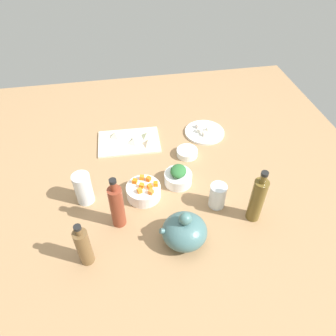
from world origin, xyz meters
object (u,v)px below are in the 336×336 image
(bowl_carrots, at_px, (144,191))
(bottle_2, at_px, (84,246))
(teapot, at_px, (186,231))
(drinking_glass_0, at_px, (218,196))
(cutting_board, at_px, (129,142))
(bottle_0, at_px, (257,199))
(drinking_glass_1, at_px, (83,188))
(bowl_small_side, at_px, (187,153))
(bottle_1, at_px, (117,206))
(plate_tofu, at_px, (204,132))
(bowl_greens, at_px, (178,178))

(bowl_carrots, xyz_separation_m, bottle_2, (0.23, 0.27, 0.06))
(teapot, relative_size, bottle_2, 0.90)
(drinking_glass_0, bearing_deg, bottle_2, 17.57)
(bottle_2, bearing_deg, cutting_board, -107.64)
(bottle_0, relative_size, drinking_glass_1, 1.76)
(cutting_board, relative_size, bowl_small_side, 3.02)
(bowl_small_side, distance_m, bottle_1, 0.50)
(bowl_small_side, relative_size, bottle_1, 0.42)
(plate_tofu, height_order, bowl_carrots, bowl_carrots)
(plate_tofu, distance_m, bottle_2, 0.88)
(bowl_carrots, height_order, drinking_glass_1, drinking_glass_1)
(bottle_0, relative_size, drinking_glass_0, 2.28)
(bottle_0, bearing_deg, bowl_greens, -43.03)
(plate_tofu, bearing_deg, drinking_glass_1, 30.55)
(cutting_board, distance_m, teapot, 0.64)
(bowl_small_side, height_order, drinking_glass_0, drinking_glass_0)
(bowl_greens, xyz_separation_m, bottle_1, (0.27, 0.17, 0.08))
(bottle_1, distance_m, drinking_glass_1, 0.19)
(bottle_1, xyz_separation_m, drinking_glass_0, (-0.40, -0.02, -0.05))
(teapot, bearing_deg, bottle_1, -27.62)
(cutting_board, xyz_separation_m, drinking_glass_1, (0.21, 0.35, 0.07))
(bowl_greens, relative_size, drinking_glass_1, 0.85)
(cutting_board, relative_size, teapot, 1.70)
(bottle_1, relative_size, drinking_glass_1, 1.70)
(plate_tofu, relative_size, teapot, 1.14)
(bowl_small_side, relative_size, bottle_2, 0.51)
(bowl_carrots, bearing_deg, cutting_board, -85.18)
(drinking_glass_0, bearing_deg, plate_tofu, -99.07)
(bowl_carrots, relative_size, bottle_2, 0.72)
(bowl_greens, relative_size, teapot, 0.67)
(cutting_board, relative_size, plate_tofu, 1.49)
(plate_tofu, bearing_deg, drinking_glass_0, 80.93)
(teapot, xyz_separation_m, drinking_glass_0, (-0.16, -0.15, -0.00))
(bowl_greens, bearing_deg, bottle_0, 136.97)
(bowl_small_side, relative_size, bottle_0, 0.41)
(bottle_1, bearing_deg, bowl_carrots, -132.35)
(plate_tofu, relative_size, bottle_0, 0.82)
(bowl_small_side, bearing_deg, cutting_board, -28.43)
(cutting_board, xyz_separation_m, plate_tofu, (-0.40, -0.01, 0.00))
(cutting_board, height_order, plate_tofu, plate_tofu)
(drinking_glass_0, bearing_deg, teapot, 41.47)
(bottle_0, height_order, drinking_glass_0, bottle_0)
(plate_tofu, xyz_separation_m, bottle_0, (-0.05, 0.56, 0.10))
(teapot, distance_m, bottle_2, 0.36)
(bowl_carrots, relative_size, bottle_1, 0.60)
(teapot, bearing_deg, drinking_glass_0, -138.53)
(bowl_small_side, relative_size, drinking_glass_1, 0.71)
(cutting_board, distance_m, drinking_glass_1, 0.41)
(teapot, distance_m, bottle_0, 0.30)
(bowl_greens, height_order, bottle_1, bottle_1)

